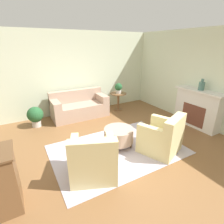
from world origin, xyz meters
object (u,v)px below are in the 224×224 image
(armchair_right, at_px, (162,137))
(vase_mantel_near, at_px, (202,86))
(side_table, at_px, (118,98))
(potted_plant_floor, at_px, (35,116))
(armchair_left, at_px, (93,160))
(ottoman_table, at_px, (119,135))
(potted_plant_on_side_table, at_px, (118,88))
(couch, at_px, (79,107))

(armchair_right, height_order, vase_mantel_near, vase_mantel_near)
(side_table, relative_size, potted_plant_floor, 1.05)
(armchair_left, bearing_deg, armchair_right, 0.00)
(ottoman_table, relative_size, potted_plant_on_side_table, 1.91)
(armchair_left, relative_size, ottoman_table, 1.49)
(ottoman_table, relative_size, side_table, 1.09)
(side_table, distance_m, potted_plant_floor, 2.93)
(couch, relative_size, armchair_left, 1.74)
(potted_plant_on_side_table, bearing_deg, armchair_right, -101.15)
(ottoman_table, distance_m, side_table, 2.56)
(armchair_right, relative_size, vase_mantel_near, 3.33)
(vase_mantel_near, distance_m, potted_plant_on_side_table, 2.73)
(armchair_right, bearing_deg, potted_plant_on_side_table, 78.85)
(couch, height_order, potted_plant_floor, couch)
(ottoman_table, height_order, potted_plant_floor, potted_plant_floor)
(side_table, xyz_separation_m, potted_plant_on_side_table, (0.00, 0.00, 0.41))
(armchair_right, distance_m, side_table, 2.93)
(armchair_left, height_order, vase_mantel_near, vase_mantel_near)
(side_table, bearing_deg, couch, 175.74)
(armchair_left, relative_size, potted_plant_floor, 1.70)
(ottoman_table, xyz_separation_m, potted_plant_on_side_table, (1.32, 2.19, 0.56))
(armchair_right, bearing_deg, side_table, 78.85)
(side_table, height_order, potted_plant_floor, side_table)
(vase_mantel_near, bearing_deg, armchair_left, -171.99)
(armchair_right, xyz_separation_m, potted_plant_on_side_table, (0.57, 2.87, 0.50))
(vase_mantel_near, bearing_deg, potted_plant_on_side_table, 119.02)
(couch, bearing_deg, armchair_left, -104.70)
(couch, height_order, armchair_left, armchair_left)
(armchair_right, distance_m, vase_mantel_near, 2.14)
(ottoman_table, height_order, side_table, side_table)
(armchair_left, bearing_deg, potted_plant_on_side_table, 51.54)
(armchair_left, relative_size, potted_plant_on_side_table, 2.84)
(potted_plant_floor, bearing_deg, vase_mantel_near, -28.93)
(potted_plant_on_side_table, bearing_deg, armchair_left, -128.46)
(vase_mantel_near, bearing_deg, potted_plant_floor, 151.07)
(vase_mantel_near, relative_size, potted_plant_floor, 0.51)
(couch, bearing_deg, potted_plant_floor, -174.65)
(side_table, relative_size, vase_mantel_near, 2.06)
(armchair_right, height_order, ottoman_table, armchair_right)
(potted_plant_on_side_table, bearing_deg, potted_plant_floor, -179.57)
(side_table, bearing_deg, potted_plant_floor, -179.57)
(couch, bearing_deg, ottoman_table, -85.48)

